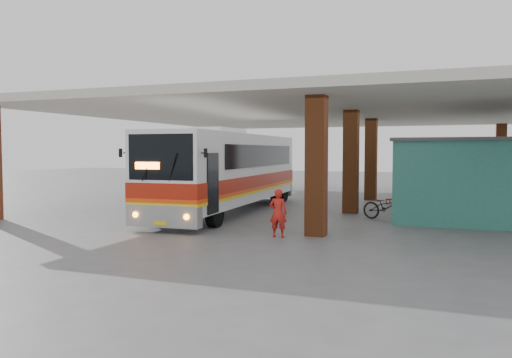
{
  "coord_description": "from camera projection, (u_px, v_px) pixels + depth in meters",
  "views": [
    {
      "loc": [
        6.77,
        -18.12,
        2.66
      ],
      "look_at": [
        -0.16,
        0.0,
        1.54
      ],
      "focal_mm": 35.0,
      "sensor_mm": 36.0,
      "label": 1
    }
  ],
  "objects": [
    {
      "name": "pedestrian",
      "position": [
        278.0,
        213.0,
        15.21
      ],
      "size": [
        0.57,
        0.4,
        1.5
      ],
      "primitive_type": "imported",
      "rotation": [
        0.0,
        0.0,
        3.23
      ],
      "color": "red",
      "rests_on": "ground"
    },
    {
      "name": "canopy_roof",
      "position": [
        314.0,
        114.0,
        25.09
      ],
      "size": [
        21.0,
        23.0,
        0.3
      ],
      "primitive_type": "cube",
      "color": "beige",
      "rests_on": "brick_columns"
    },
    {
      "name": "shop_building",
      "position": [
        465.0,
        177.0,
        20.44
      ],
      "size": [
        5.2,
        8.2,
        3.11
      ],
      "color": "#2D7263",
      "rests_on": "ground"
    },
    {
      "name": "brick_columns",
      "position": [
        325.0,
        161.0,
        23.49
      ],
      "size": [
        20.1,
        21.6,
        4.35
      ],
      "color": "brown",
      "rests_on": "ground"
    },
    {
      "name": "motorcycle",
      "position": [
        387.0,
        207.0,
        18.98
      ],
      "size": [
        2.09,
        1.27,
        1.04
      ],
      "primitive_type": "imported",
      "rotation": [
        0.0,
        0.0,
        1.25
      ],
      "color": "black",
      "rests_on": "ground"
    },
    {
      "name": "red_chair",
      "position": [
        394.0,
        196.0,
        24.51
      ],
      "size": [
        0.57,
        0.57,
        0.87
      ],
      "rotation": [
        0.0,
        0.0,
        -0.3
      ],
      "color": "red",
      "rests_on": "ground"
    },
    {
      "name": "ground",
      "position": [
        260.0,
        219.0,
        19.46
      ],
      "size": [
        90.0,
        90.0,
        0.0
      ],
      "primitive_type": "plane",
      "color": "#515154",
      "rests_on": "ground"
    },
    {
      "name": "coach_bus",
      "position": [
        229.0,
        171.0,
        21.5
      ],
      "size": [
        3.16,
        12.35,
        3.57
      ],
      "rotation": [
        0.0,
        0.0,
        0.05
      ],
      "color": "white",
      "rests_on": "ground"
    }
  ]
}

